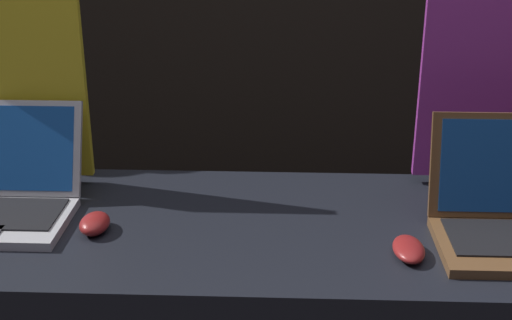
% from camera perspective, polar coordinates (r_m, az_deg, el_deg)
% --- Properties ---
extents(laptop_front, '(0.33, 0.32, 0.23)m').
position_cam_1_polar(laptop_front, '(1.69, -19.80, -2.39)').
color(laptop_front, '#B7B7BC').
rests_on(laptop_front, display_counter).
extents(mouse_front, '(0.06, 0.09, 0.04)m').
position_cam_1_polar(mouse_front, '(1.56, -12.78, -4.98)').
color(mouse_front, maroon).
rests_on(mouse_front, display_counter).
extents(promo_stand_front, '(0.33, 0.07, 0.52)m').
position_cam_1_polar(promo_stand_front, '(1.78, -18.55, 5.73)').
color(promo_stand_front, black).
rests_on(promo_stand_front, display_counter).
extents(mouse_back, '(0.06, 0.11, 0.03)m').
position_cam_1_polar(mouse_back, '(1.46, 12.11, -6.98)').
color(mouse_back, maroon).
rests_on(mouse_back, display_counter).
extents(promo_stand_back, '(0.39, 0.07, 0.54)m').
position_cam_1_polar(promo_stand_back, '(1.77, 19.27, 5.97)').
color(promo_stand_back, black).
rests_on(promo_stand_back, display_counter).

